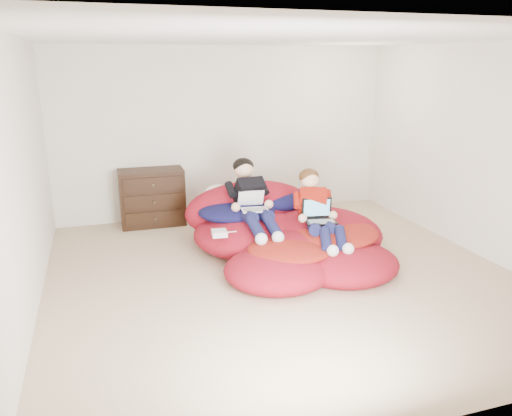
% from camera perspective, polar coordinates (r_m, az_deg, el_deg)
% --- Properties ---
extents(room_shell, '(5.10, 5.10, 2.77)m').
position_cam_1_polar(room_shell, '(5.49, 3.06, -5.60)').
color(room_shell, '#C7AE8E').
rests_on(room_shell, ground).
extents(dresser, '(0.91, 0.52, 0.81)m').
position_cam_1_polar(dresser, '(7.29, -11.78, 1.19)').
color(dresser, black).
rests_on(dresser, ground).
extents(beanbag_pile, '(2.36, 2.37, 0.87)m').
position_cam_1_polar(beanbag_pile, '(6.09, 3.56, -3.02)').
color(beanbag_pile, '#A81323').
rests_on(beanbag_pile, ground).
extents(cream_pillow, '(0.39, 0.25, 0.25)m').
position_cam_1_polar(cream_pillow, '(6.50, -4.31, 1.62)').
color(cream_pillow, '#EFE4CF').
rests_on(cream_pillow, beanbag_pile).
extents(older_boy, '(0.38, 1.22, 0.78)m').
position_cam_1_polar(older_boy, '(6.02, -0.59, 1.29)').
color(older_boy, black).
rests_on(older_boy, beanbag_pile).
extents(younger_boy, '(0.43, 1.06, 0.76)m').
position_cam_1_polar(younger_boy, '(5.81, 7.01, 0.01)').
color(younger_boy, '#AF1C0F').
rests_on(younger_boy, beanbag_pile).
extents(laptop_white, '(0.33, 0.35, 0.21)m').
position_cam_1_polar(laptop_white, '(5.96, -0.34, 0.41)').
color(laptop_white, white).
rests_on(laptop_white, older_boy).
extents(laptop_black, '(0.38, 0.32, 0.26)m').
position_cam_1_polar(laptop_black, '(5.78, 7.22, -0.83)').
color(laptop_black, black).
rests_on(laptop_black, younger_boy).
extents(power_adapter, '(0.18, 0.18, 0.06)m').
position_cam_1_polar(power_adapter, '(5.62, -4.21, -2.89)').
color(power_adapter, white).
rests_on(power_adapter, beanbag_pile).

